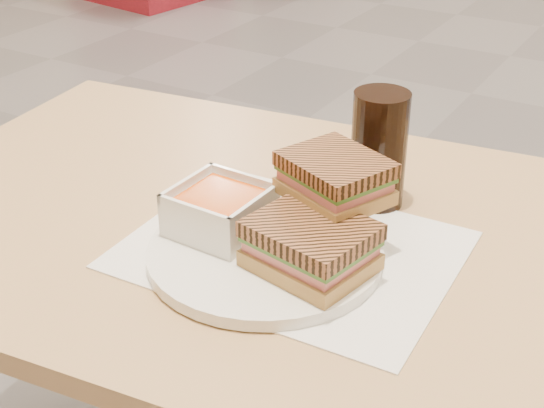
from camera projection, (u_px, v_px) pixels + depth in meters
The scene contains 7 objects.
main_table at pixel (308, 303), 1.05m from camera, with size 1.27×0.84×0.75m.
tray_liner at pixel (292, 250), 0.95m from camera, with size 0.40×0.32×0.00m.
plate at pixel (265, 253), 0.93m from camera, with size 0.28×0.28×0.02m.
soup_bowl at pixel (220, 212), 0.95m from camera, with size 0.11×0.11×0.06m.
panini_lower at pixel (311, 245), 0.87m from camera, with size 0.15×0.13×0.06m.
panini_upper at pixel (335, 178), 0.92m from camera, with size 0.15×0.14×0.05m.
cola_glass at pixel (379, 150), 1.02m from camera, with size 0.07×0.07×0.16m.
Camera 1 is at (0.42, -2.68, 1.26)m, focal length 50.96 mm.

